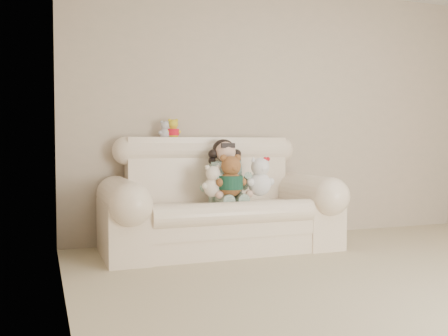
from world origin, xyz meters
TOP-DOWN VIEW (x-y plane):
  - wall_back at (0.00, 2.50)m, footprint 4.50×0.00m
  - wall_left at (-2.25, 0.00)m, footprint 0.00×5.00m
  - sofa at (-0.85, 2.00)m, footprint 2.10×0.95m
  - seated_child at (-0.78, 2.08)m, footprint 0.41×0.48m
  - brown_teddy at (-0.81, 1.85)m, footprint 0.28×0.22m
  - white_cat at (-0.53, 1.85)m, footprint 0.32×0.28m
  - cream_teddy at (-0.96, 1.90)m, footprint 0.23×0.18m
  - yellow_mini_bear at (-1.20, 2.34)m, footprint 0.16×0.14m
  - grey_mini_plush at (-1.28, 2.35)m, footprint 0.16×0.14m

SIDE VIEW (x-z plane):
  - sofa at x=-0.85m, z-range 0.00..1.03m
  - cream_teddy at x=-0.96m, z-range 0.50..0.83m
  - white_cat at x=-0.53m, z-range 0.50..0.91m
  - brown_teddy at x=-0.81m, z-range 0.50..0.94m
  - seated_child at x=-0.78m, z-range 0.42..1.02m
  - grey_mini_plush at x=-1.28m, z-range 1.01..1.21m
  - yellow_mini_bear at x=-1.20m, z-range 1.01..1.23m
  - wall_back at x=0.00m, z-range -0.95..3.55m
  - wall_left at x=-2.25m, z-range -1.20..3.80m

